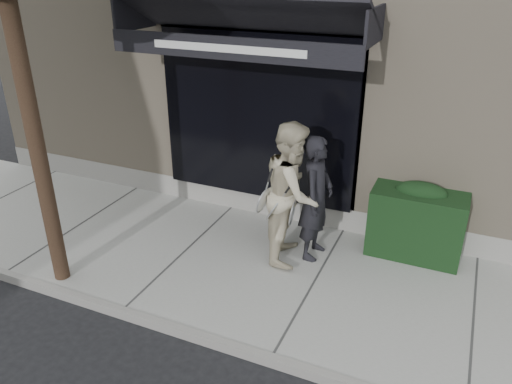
% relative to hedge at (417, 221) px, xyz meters
% --- Properties ---
extents(ground, '(80.00, 80.00, 0.00)m').
position_rel_hedge_xyz_m(ground, '(-1.10, -1.25, -0.66)').
color(ground, black).
rests_on(ground, ground).
extents(sidewalk, '(20.00, 3.00, 0.12)m').
position_rel_hedge_xyz_m(sidewalk, '(-1.10, -1.25, -0.60)').
color(sidewalk, '#969690').
rests_on(sidewalk, ground).
extents(curb, '(20.00, 0.10, 0.14)m').
position_rel_hedge_xyz_m(curb, '(-1.10, -2.80, -0.59)').
color(curb, gray).
rests_on(curb, ground).
extents(building_facade, '(14.30, 8.04, 5.64)m').
position_rel_hedge_xyz_m(building_facade, '(-1.11, 3.71, 2.08)').
color(building_facade, tan).
rests_on(building_facade, ground).
extents(hedge, '(1.30, 0.70, 1.14)m').
position_rel_hedge_xyz_m(hedge, '(0.00, 0.00, 0.00)').
color(hedge, black).
rests_on(hedge, sidewalk).
extents(pedestrian_front, '(0.79, 0.90, 1.82)m').
position_rel_hedge_xyz_m(pedestrian_front, '(-1.33, -0.62, 0.37)').
color(pedestrian_front, black).
rests_on(pedestrian_front, sidewalk).
extents(pedestrian_back, '(0.94, 1.11, 2.02)m').
position_rel_hedge_xyz_m(pedestrian_back, '(-1.63, -0.77, 0.47)').
color(pedestrian_back, beige).
rests_on(pedestrian_back, sidewalk).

